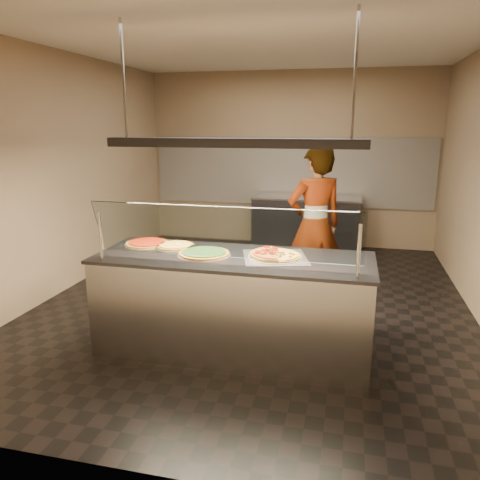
% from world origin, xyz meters
% --- Properties ---
extents(ground, '(5.00, 6.00, 0.02)m').
position_xyz_m(ground, '(0.00, 0.00, -0.01)').
color(ground, black).
rests_on(ground, ground).
extents(ceiling, '(5.00, 6.00, 0.02)m').
position_xyz_m(ceiling, '(0.00, 0.00, 3.01)').
color(ceiling, silver).
rests_on(ceiling, wall_back).
extents(wall_back, '(5.00, 0.02, 3.00)m').
position_xyz_m(wall_back, '(0.00, 3.01, 1.50)').
color(wall_back, '#9A8663').
rests_on(wall_back, ground).
extents(wall_front, '(5.00, 0.02, 3.00)m').
position_xyz_m(wall_front, '(0.00, -3.01, 1.50)').
color(wall_front, '#9A8663').
rests_on(wall_front, ground).
extents(wall_left, '(0.02, 6.00, 3.00)m').
position_xyz_m(wall_left, '(-2.51, 0.00, 1.50)').
color(wall_left, '#9A8663').
rests_on(wall_left, ground).
extents(tile_band, '(4.90, 0.02, 1.20)m').
position_xyz_m(tile_band, '(0.00, 2.98, 1.30)').
color(tile_band, silver).
rests_on(tile_band, wall_back).
extents(serving_counter, '(2.55, 0.94, 0.93)m').
position_xyz_m(serving_counter, '(0.05, -1.26, 0.47)').
color(serving_counter, '#B7B7BC').
rests_on(serving_counter, ground).
extents(sneeze_guard, '(2.31, 0.18, 0.54)m').
position_xyz_m(sneeze_guard, '(0.05, -1.60, 1.23)').
color(sneeze_guard, '#B7B7BC').
rests_on(sneeze_guard, serving_counter).
extents(perforated_tray, '(0.69, 0.69, 0.01)m').
position_xyz_m(perforated_tray, '(0.43, -1.22, 0.94)').
color(perforated_tray, silver).
rests_on(perforated_tray, serving_counter).
extents(half_pizza_pepperoni, '(0.35, 0.51, 0.05)m').
position_xyz_m(half_pizza_pepperoni, '(0.32, -1.22, 0.96)').
color(half_pizza_pepperoni, brown).
rests_on(half_pizza_pepperoni, perforated_tray).
extents(half_pizza_sausage, '(0.35, 0.51, 0.04)m').
position_xyz_m(half_pizza_sausage, '(0.54, -1.22, 0.96)').
color(half_pizza_sausage, brown).
rests_on(half_pizza_sausage, perforated_tray).
extents(pizza_spinach, '(0.50, 0.50, 0.03)m').
position_xyz_m(pizza_spinach, '(-0.22, -1.28, 0.95)').
color(pizza_spinach, silver).
rests_on(pizza_spinach, serving_counter).
extents(pizza_cheese, '(0.40, 0.40, 0.03)m').
position_xyz_m(pizza_cheese, '(-0.58, -1.07, 0.94)').
color(pizza_cheese, silver).
rests_on(pizza_cheese, serving_counter).
extents(pizza_tomato, '(0.45, 0.45, 0.03)m').
position_xyz_m(pizza_tomato, '(-0.90, -1.04, 0.94)').
color(pizza_tomato, silver).
rests_on(pizza_tomato, serving_counter).
extents(pizza_spatula, '(0.29, 0.17, 0.02)m').
position_xyz_m(pizza_spatula, '(-0.48, -1.10, 0.96)').
color(pizza_spatula, '#B7B7BC').
rests_on(pizza_spatula, pizza_spinach).
extents(prep_table, '(1.79, 0.74, 0.93)m').
position_xyz_m(prep_table, '(0.36, 2.55, 0.47)').
color(prep_table, '#313136').
rests_on(prep_table, ground).
extents(worker, '(0.82, 0.73, 1.89)m').
position_xyz_m(worker, '(0.67, 0.21, 0.94)').
color(worker, '#2B2A31').
rests_on(worker, ground).
extents(heat_lamp_housing, '(2.30, 0.18, 0.08)m').
position_xyz_m(heat_lamp_housing, '(0.05, -1.26, 1.95)').
color(heat_lamp_housing, '#313136').
rests_on(heat_lamp_housing, ceiling).
extents(lamp_rod_left, '(0.02, 0.02, 1.01)m').
position_xyz_m(lamp_rod_left, '(-0.95, -1.26, 2.50)').
color(lamp_rod_left, '#B7B7BC').
rests_on(lamp_rod_left, ceiling).
extents(lamp_rod_right, '(0.02, 0.02, 1.01)m').
position_xyz_m(lamp_rod_right, '(1.05, -1.26, 2.50)').
color(lamp_rod_right, '#B7B7BC').
rests_on(lamp_rod_right, ceiling).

